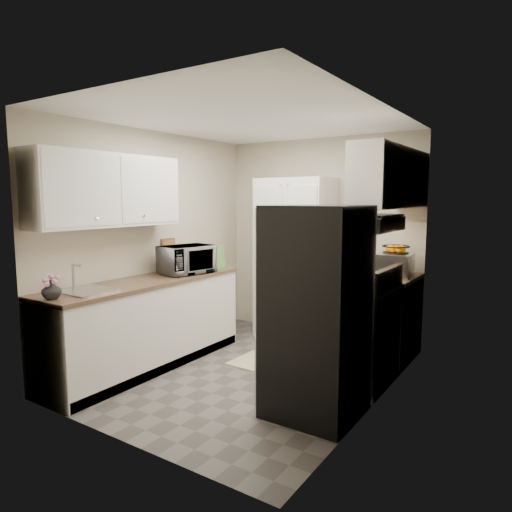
{
  "coord_description": "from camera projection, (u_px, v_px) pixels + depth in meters",
  "views": [
    {
      "loc": [
        2.5,
        -3.67,
        1.75
      ],
      "look_at": [
        -0.02,
        0.15,
        1.17
      ],
      "focal_mm": 32.0,
      "sensor_mm": 36.0,
      "label": 1
    }
  ],
  "objects": [
    {
      "name": "ground",
      "position": [
        249.0,
        372.0,
        4.62
      ],
      "size": [
        3.2,
        3.2,
        0.0
      ],
      "primitive_type": "plane",
      "color": "#56514C",
      "rests_on": "ground"
    },
    {
      "name": "room_shell",
      "position": [
        247.0,
        212.0,
        4.42
      ],
      "size": [
        2.64,
        3.24,
        2.52
      ],
      "color": "beige",
      "rests_on": "ground"
    },
    {
      "name": "pantry_cabinet",
      "position": [
        295.0,
        259.0,
        5.7
      ],
      "size": [
        0.9,
        0.55,
        2.0
      ],
      "primitive_type": "cube",
      "color": "silver",
      "rests_on": "ground"
    },
    {
      "name": "base_cabinet_left",
      "position": [
        148.0,
        325.0,
        4.75
      ],
      "size": [
        0.6,
        2.3,
        0.88
      ],
      "primitive_type": "cube",
      "color": "silver",
      "rests_on": "ground"
    },
    {
      "name": "countertop_left",
      "position": [
        146.0,
        282.0,
        4.7
      ],
      "size": [
        0.63,
        2.33,
        0.04
      ],
      "primitive_type": "cube",
      "color": "brown",
      "rests_on": "base_cabinet_left"
    },
    {
      "name": "base_cabinet_right",
      "position": [
        384.0,
        319.0,
        5.02
      ],
      "size": [
        0.6,
        0.8,
        0.88
      ],
      "primitive_type": "cube",
      "color": "silver",
      "rests_on": "ground"
    },
    {
      "name": "countertop_right",
      "position": [
        386.0,
        277.0,
        4.96
      ],
      "size": [
        0.63,
        0.83,
        0.04
      ],
      "primitive_type": "cube",
      "color": "brown",
      "rests_on": "base_cabinet_right"
    },
    {
      "name": "electric_range",
      "position": [
        356.0,
        333.0,
        4.36
      ],
      "size": [
        0.71,
        0.78,
        1.13
      ],
      "color": "#B7B7BC",
      "rests_on": "ground"
    },
    {
      "name": "refrigerator",
      "position": [
        317.0,
        311.0,
        3.67
      ],
      "size": [
        0.7,
        0.72,
        1.7
      ],
      "primitive_type": "cube",
      "color": "#B7B7BC",
      "rests_on": "ground"
    },
    {
      "name": "microwave",
      "position": [
        187.0,
        260.0,
        5.07
      ],
      "size": [
        0.49,
        0.63,
        0.31
      ],
      "primitive_type": "imported",
      "rotation": [
        0.0,
        0.0,
        1.36
      ],
      "color": "#A8A9AD",
      "rests_on": "countertop_left"
    },
    {
      "name": "wine_bottle",
      "position": [
        189.0,
        257.0,
        5.4
      ],
      "size": [
        0.07,
        0.07,
        0.28
      ],
      "primitive_type": "cylinder",
      "color": "black",
      "rests_on": "countertop_left"
    },
    {
      "name": "flower_vase",
      "position": [
        51.0,
        290.0,
        3.78
      ],
      "size": [
        0.19,
        0.19,
        0.16
      ],
      "primitive_type": "imported",
      "rotation": [
        0.0,
        0.0,
        -0.24
      ],
      "color": "white",
      "rests_on": "countertop_left"
    },
    {
      "name": "cutting_board",
      "position": [
        220.0,
        257.0,
        5.42
      ],
      "size": [
        0.07,
        0.22,
        0.28
      ],
      "primitive_type": "cube",
      "rotation": [
        0.0,
        0.0,
        0.22
      ],
      "color": "#56913D",
      "rests_on": "countertop_left"
    },
    {
      "name": "toaster_oven",
      "position": [
        395.0,
        265.0,
        4.88
      ],
      "size": [
        0.38,
        0.46,
        0.25
      ],
      "primitive_type": "cube",
      "rotation": [
        0.0,
        0.0,
        0.09
      ],
      "color": "#A6A7AB",
      "rests_on": "countertop_right"
    },
    {
      "name": "fruit_basket",
      "position": [
        396.0,
        247.0,
        4.89
      ],
      "size": [
        0.3,
        0.3,
        0.12
      ],
      "primitive_type": null,
      "rotation": [
        0.0,
        0.0,
        -0.03
      ],
      "color": "orange",
      "rests_on": "toaster_oven"
    },
    {
      "name": "kitchen_mat",
      "position": [
        269.0,
        357.0,
        5.04
      ],
      "size": [
        0.58,
        0.89,
        0.01
      ],
      "primitive_type": "cube",
      "rotation": [
        0.0,
        0.0,
        -0.03
      ],
      "color": "#CEB788",
      "rests_on": "ground"
    }
  ]
}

